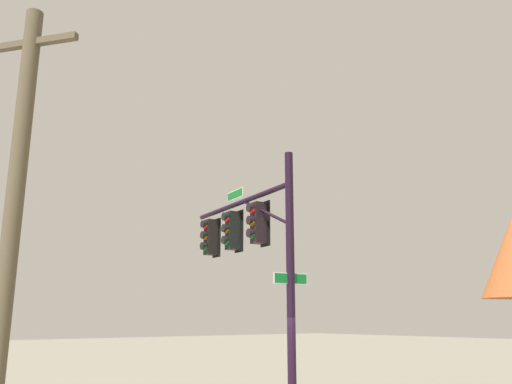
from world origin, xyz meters
name	(u,v)px	position (x,y,z in m)	size (l,w,h in m)	color
signal_pole_assembly	(248,243)	(2.00, -0.26, 4.47)	(5.25, 1.32, 6.49)	black
utility_pole	(12,220)	(-0.29, 6.30, 4.02)	(1.52, 1.16, 7.80)	brown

